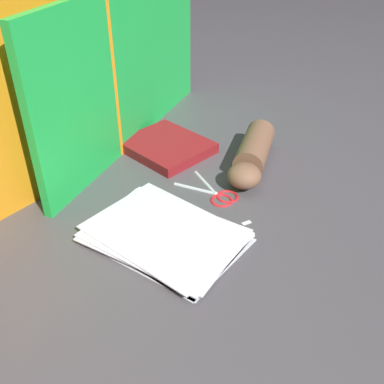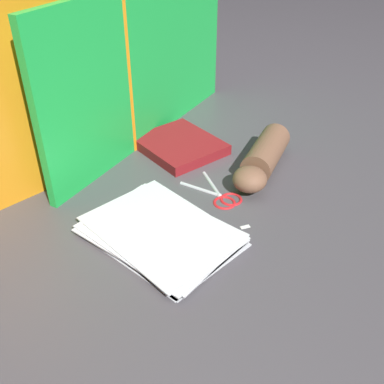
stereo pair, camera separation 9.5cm
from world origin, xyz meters
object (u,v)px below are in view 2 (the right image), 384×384
(hand_forearm, at_px, (262,159))
(scissors, at_px, (221,195))
(paper_stack, at_px, (161,232))
(book_closed, at_px, (179,145))

(hand_forearm, bearing_deg, scissors, 176.76)
(paper_stack, height_order, scissors, paper_stack)
(paper_stack, height_order, hand_forearm, hand_forearm)
(paper_stack, xyz_separation_m, hand_forearm, (0.35, -0.01, 0.03))
(book_closed, relative_size, hand_forearm, 0.86)
(book_closed, distance_m, hand_forearm, 0.24)
(paper_stack, relative_size, scissors, 1.91)
(paper_stack, bearing_deg, hand_forearm, -2.29)
(book_closed, relative_size, scissors, 1.46)
(paper_stack, distance_m, book_closed, 0.37)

